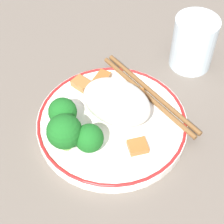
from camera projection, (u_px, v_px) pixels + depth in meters
The scene contains 13 objects.
ground_plane at pixel (112, 126), 0.59m from camera, with size 3.00×3.00×0.00m, color #665B51.
plate at pixel (112, 123), 0.58m from camera, with size 0.23×0.23×0.02m.
rice_mound at pixel (118, 103), 0.56m from camera, with size 0.11×0.08×0.06m.
broccoli_back_left at pixel (63, 112), 0.55m from camera, with size 0.04×0.04×0.05m.
broccoli_back_center at pixel (65, 132), 0.52m from camera, with size 0.05×0.05×0.06m.
broccoli_back_right at pixel (92, 140), 0.52m from camera, with size 0.04×0.04×0.05m.
meat_near_front at pixel (102, 79), 0.63m from camera, with size 0.02×0.03×0.01m.
meat_near_left at pixel (139, 98), 0.60m from camera, with size 0.04×0.04×0.01m.
meat_near_right at pixel (102, 93), 0.61m from camera, with size 0.03×0.03×0.01m.
meat_near_back at pixel (81, 84), 0.62m from camera, with size 0.03×0.03×0.01m.
meat_on_rice_edge at pixel (138, 146), 0.54m from camera, with size 0.04×0.04×0.01m.
chopsticks at pixel (149, 94), 0.61m from camera, with size 0.21×0.09×0.01m.
drinking_glass at pixel (193, 43), 0.65m from camera, with size 0.08×0.08×0.09m.
Camera 1 is at (-0.19, 0.30, 0.47)m, focal length 60.00 mm.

